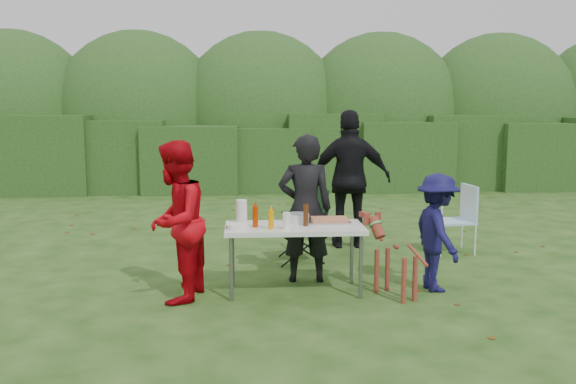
{
  "coord_description": "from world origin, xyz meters",
  "views": [
    {
      "loc": [
        -0.38,
        -6.66,
        2.02
      ],
      "look_at": [
        0.11,
        0.57,
        1.0
      ],
      "focal_mm": 38.0,
      "sensor_mm": 36.0,
      "label": 1
    }
  ],
  "objects": [
    {
      "name": "person_black_puffy",
      "position": [
        1.09,
        1.91,
        0.99
      ],
      "size": [
        1.17,
        0.52,
        1.98
      ],
      "primitive_type": "imported",
      "rotation": [
        0.0,
        0.0,
        3.11
      ],
      "color": "black",
      "rests_on": "ground"
    },
    {
      "name": "person_cook",
      "position": [
        0.29,
        0.22,
        0.86
      ],
      "size": [
        0.63,
        0.42,
        1.71
      ],
      "primitive_type": "imported",
      "rotation": [
        0.0,
        0.0,
        3.12
      ],
      "color": "black",
      "rests_on": "ground"
    },
    {
      "name": "camping_chair",
      "position": [
        0.32,
        1.14,
        0.49
      ],
      "size": [
        0.73,
        0.73,
        0.98
      ],
      "primitive_type": null,
      "rotation": [
        0.0,
        0.0,
        3.37
      ],
      "color": "#143318",
      "rests_on": "ground"
    },
    {
      "name": "food_tray",
      "position": [
        0.53,
        -0.06,
        0.75
      ],
      "size": [
        0.45,
        0.3,
        0.02
      ],
      "primitive_type": "cube",
      "color": "#B7B7BA",
      "rests_on": "folding_table"
    },
    {
      "name": "plate_stack",
      "position": [
        -0.49,
        -0.34,
        0.77
      ],
      "size": [
        0.24,
        0.24,
        0.05
      ],
      "primitive_type": "cylinder",
      "color": "white",
      "rests_on": "folding_table"
    },
    {
      "name": "ground",
      "position": [
        0.0,
        0.0,
        0.0
      ],
      "size": [
        80.0,
        80.0,
        0.0
      ],
      "primitive_type": "plane",
      "color": "#1E4211"
    },
    {
      "name": "person_red_jacket",
      "position": [
        -1.12,
        -0.4,
        0.84
      ],
      "size": [
        0.8,
        0.93,
        1.68
      ],
      "primitive_type": "imported",
      "rotation": [
        0.0,
        0.0,
        -1.79
      ],
      "color": "#B9040E",
      "rests_on": "ground"
    },
    {
      "name": "cup_stack",
      "position": [
        0.03,
        -0.4,
        0.83
      ],
      "size": [
        0.08,
        0.08,
        0.18
      ],
      "primitive_type": "cylinder",
      "color": "white",
      "rests_on": "folding_table"
    },
    {
      "name": "folding_table",
      "position": [
        0.13,
        -0.21,
        0.69
      ],
      "size": [
        1.5,
        0.7,
        0.74
      ],
      "color": "silver",
      "rests_on": "ground"
    },
    {
      "name": "ketchup_bottle",
      "position": [
        -0.3,
        -0.25,
        0.85
      ],
      "size": [
        0.06,
        0.06,
        0.22
      ],
      "primitive_type": "cylinder",
      "color": "#AE2700",
      "rests_on": "folding_table"
    },
    {
      "name": "focaccia_bread",
      "position": [
        0.53,
        -0.06,
        0.78
      ],
      "size": [
        0.4,
        0.26,
        0.04
      ],
      "primitive_type": "cube",
      "color": "#CB7B52",
      "rests_on": "food_tray"
    },
    {
      "name": "beer_bottle",
      "position": [
        0.25,
        -0.23,
        0.86
      ],
      "size": [
        0.06,
        0.06,
        0.24
      ],
      "primitive_type": "cylinder",
      "color": "#47230F",
      "rests_on": "folding_table"
    },
    {
      "name": "mustard_bottle",
      "position": [
        -0.13,
        -0.37,
        0.84
      ],
      "size": [
        0.06,
        0.06,
        0.2
      ],
      "primitive_type": "cylinder",
      "color": "orange",
      "rests_on": "folding_table"
    },
    {
      "name": "shrub_backdrop",
      "position": [
        0.0,
        9.6,
        1.6
      ],
      "size": [
        20.0,
        2.6,
        3.2
      ],
      "primitive_type": "ellipsoid",
      "color": "#3D6628",
      "rests_on": "ground"
    },
    {
      "name": "lawn_chair",
      "position": [
        2.47,
        1.5,
        0.48
      ],
      "size": [
        0.61,
        0.61,
        0.95
      ],
      "primitive_type": null,
      "rotation": [
        0.0,
        0.0,
        3.23
      ],
      "color": "#59B0E3",
      "rests_on": "ground"
    },
    {
      "name": "child",
      "position": [
        1.7,
        -0.23,
        0.65
      ],
      "size": [
        0.58,
        0.89,
        1.3
      ],
      "primitive_type": "imported",
      "rotation": [
        0.0,
        0.0,
        1.7
      ],
      "color": "#121044",
      "rests_on": "ground"
    },
    {
      "name": "dog",
      "position": [
        1.19,
        -0.45,
        0.42
      ],
      "size": [
        0.71,
        0.94,
        0.83
      ],
      "primitive_type": null,
      "rotation": [
        0.0,
        0.0,
        2.05
      ],
      "color": "maroon",
      "rests_on": "ground"
    },
    {
      "name": "hedge_row",
      "position": [
        0.0,
        8.0,
        0.85
      ],
      "size": [
        22.0,
        1.4,
        1.7
      ],
      "primitive_type": "cube",
      "color": "#23471C",
      "rests_on": "ground"
    },
    {
      "name": "paper_towel_roll",
      "position": [
        -0.44,
        -0.02,
        0.87
      ],
      "size": [
        0.12,
        0.12,
        0.26
      ],
      "primitive_type": "cylinder",
      "color": "white",
      "rests_on": "folding_table"
    },
    {
      "name": "pasta_bowl",
      "position": [
        0.18,
        -0.01,
        0.79
      ],
      "size": [
        0.26,
        0.26,
        0.1
      ],
      "primitive_type": "cylinder",
      "color": "silver",
      "rests_on": "folding_table"
    }
  ]
}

